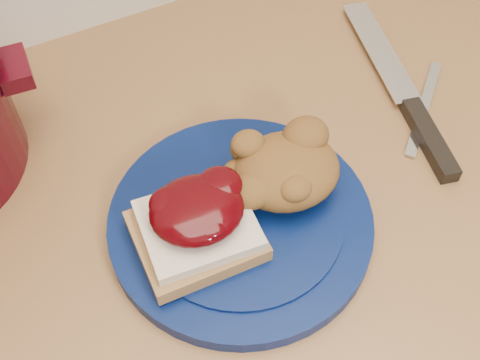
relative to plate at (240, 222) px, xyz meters
name	(u,v)px	position (x,y,z in m)	size (l,w,h in m)	color
base_cabinet	(240,331)	(0.04, 0.07, -0.48)	(4.00, 0.60, 0.86)	beige
plate	(240,222)	(0.00, 0.00, 0.00)	(0.27, 0.27, 0.02)	#041342
sandwich	(197,224)	(-0.05, 0.00, 0.04)	(0.12, 0.11, 0.06)	olive
stuffing_mound	(286,171)	(0.06, 0.01, 0.04)	(0.11, 0.09, 0.05)	brown
chef_knife	(415,113)	(0.25, 0.04, 0.00)	(0.10, 0.30, 0.02)	black
butter_knife	(424,107)	(0.27, 0.05, -0.01)	(0.16, 0.01, 0.00)	silver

